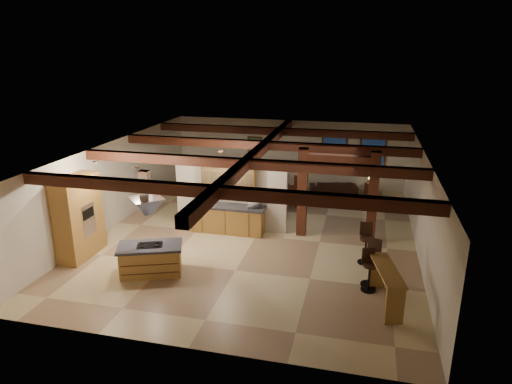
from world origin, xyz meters
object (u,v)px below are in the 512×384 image
dining_table (275,199)px  sofa (333,188)px  bar_counter (386,280)px  kitchen_island (151,259)px

dining_table → sofa: (2.05, 2.20, -0.07)m
sofa → dining_table: bearing=33.1°
dining_table → bar_counter: bearing=-72.3°
dining_table → sofa: dining_table is taller
sofa → bar_counter: 8.62m
kitchen_island → bar_counter: 6.14m
dining_table → kitchen_island: bearing=-124.8°
dining_table → sofa: size_ratio=1.05×
kitchen_island → bar_counter: bar_counter is taller
sofa → kitchen_island: bearing=48.7°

